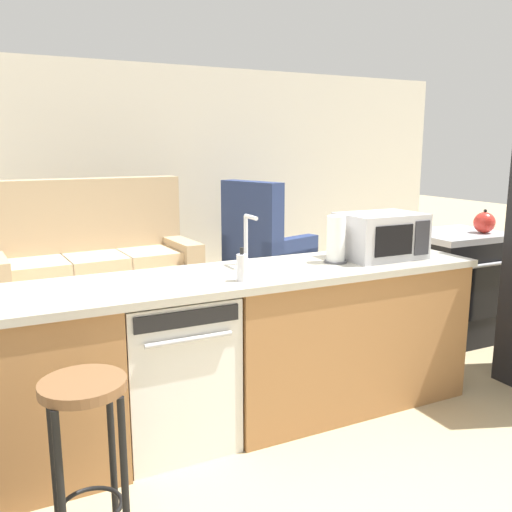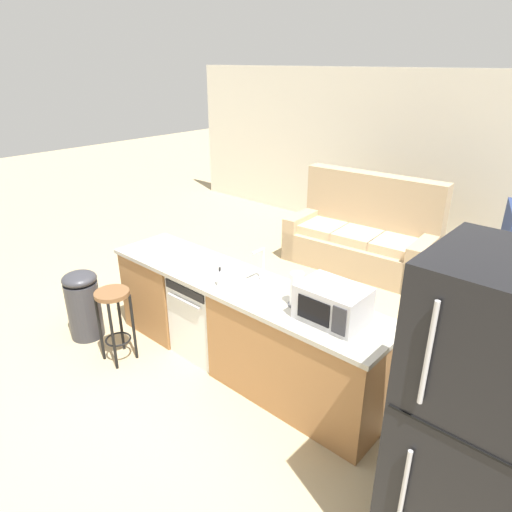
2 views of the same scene
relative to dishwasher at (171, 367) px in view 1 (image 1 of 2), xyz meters
The scene contains 13 objects.
ground_plane 0.49m from the dishwasher, ahead, with size 24.00×24.00×0.00m, color tan.
wall_back 4.33m from the dishwasher, 82.54° to the left, with size 10.00×0.06×2.60m.
kitchen_counter 0.49m from the dishwasher, ahead, with size 2.94×0.66×0.90m.
dishwasher is the anchor object (origin of this frame).
stove_range 2.66m from the dishwasher, 11.91° to the left, with size 0.76×0.68×0.90m.
microwave 1.51m from the dishwasher, ahead, with size 0.50×0.37×0.28m.
sink_faucet 0.83m from the dishwasher, 17.75° to the left, with size 0.07×0.18×0.30m.
paper_towel_roll 1.21m from the dishwasher, ahead, with size 0.14×0.14×0.28m.
soap_bottle 0.67m from the dishwasher, 26.18° to the right, with size 0.06×0.06×0.18m.
kettle 2.86m from the dishwasher, ahead, with size 0.21×0.17×0.19m.
bar_stool 0.90m from the dishwasher, 127.99° to the right, with size 0.32×0.32×0.74m.
couch 2.87m from the dishwasher, 88.66° to the left, with size 2.06×1.04×1.27m.
armchair 3.66m from the dishwasher, 55.26° to the left, with size 1.02×1.05×1.20m.
Camera 1 is at (-1.04, -2.65, 1.58)m, focal length 38.00 mm.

